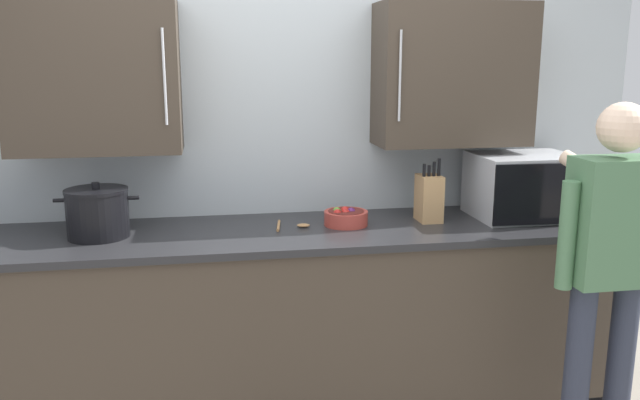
% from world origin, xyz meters
% --- Properties ---
extents(back_wall_tiled, '(3.93, 0.44, 2.62)m').
position_xyz_m(back_wall_tiled, '(-0.00, 1.12, 1.40)').
color(back_wall_tiled, '#B2BCC1').
rests_on(back_wall_tiled, ground_plane).
extents(counter_unit, '(3.40, 0.71, 0.95)m').
position_xyz_m(counter_unit, '(0.00, 0.77, 0.47)').
color(counter_unit, '#3D3328').
rests_on(counter_unit, ground_plane).
extents(microwave_oven, '(0.51, 0.44, 0.33)m').
position_xyz_m(microwave_oven, '(1.22, 0.81, 1.11)').
color(microwave_oven, '#B7BABF').
rests_on(microwave_oven, counter_unit).
extents(fruit_bowl, '(0.22, 0.22, 0.09)m').
position_xyz_m(fruit_bowl, '(0.29, 0.81, 0.99)').
color(fruit_bowl, '#AD3D33').
rests_on(fruit_bowl, counter_unit).
extents(stock_pot, '(0.38, 0.28, 0.26)m').
position_xyz_m(stock_pot, '(-0.88, 0.78, 1.06)').
color(stock_pot, black).
rests_on(stock_pot, counter_unit).
extents(knife_block, '(0.11, 0.15, 0.32)m').
position_xyz_m(knife_block, '(0.73, 0.82, 1.07)').
color(knife_block, tan).
rests_on(knife_block, counter_unit).
extents(wooden_spoon, '(0.18, 0.18, 0.02)m').
position_xyz_m(wooden_spoon, '(0.03, 0.80, 0.96)').
color(wooden_spoon, '#A37547').
rests_on(wooden_spoon, counter_unit).
extents(person_figure, '(0.44, 0.55, 1.59)m').
position_xyz_m(person_figure, '(1.25, 0.07, 0.95)').
color(person_figure, '#282D3D').
rests_on(person_figure, ground_plane).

